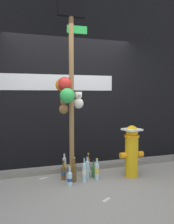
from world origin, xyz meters
TOP-DOWN VIEW (x-y plane):
  - ground_plane at (0.00, 0.00)m, footprint 14.00×14.00m
  - building_wall at (-0.00, 1.32)m, footprint 10.00×0.21m
  - curb_strip at (0.00, 0.80)m, footprint 8.00×0.12m
  - memorial_post at (-0.24, 0.38)m, footprint 0.49×0.49m
  - fire_hydrant at (0.81, 0.24)m, footprint 0.42×0.32m
  - bottle_0 at (-0.28, 0.17)m, footprint 0.08×0.08m
  - bottle_1 at (-0.32, 0.43)m, footprint 0.07×0.07m
  - bottle_2 at (0.20, 0.28)m, footprint 0.07×0.07m
  - bottle_3 at (-0.18, 0.29)m, footprint 0.07×0.07m
  - bottle_4 at (-0.03, 0.23)m, footprint 0.06×0.06m
  - bottle_5 at (0.19, 0.40)m, footprint 0.06×0.06m
  - bottle_6 at (-0.26, 0.67)m, footprint 0.07×0.07m
  - bottle_7 at (0.11, 0.46)m, footprint 0.06×0.06m
  - bottle_8 at (-0.16, 0.49)m, footprint 0.06×0.06m
  - bottle_9 at (0.07, 0.37)m, footprint 0.07×0.07m
  - bottle_10 at (-0.14, 0.61)m, footprint 0.06×0.06m
  - litter_0 at (-0.63, 0.59)m, footprint 0.13×0.08m
  - litter_1 at (0.90, 0.95)m, footprint 0.13×0.12m
  - litter_2 at (-0.06, 0.43)m, footprint 0.07×0.11m
  - litter_3 at (0.07, -0.45)m, footprint 0.15×0.12m

SIDE VIEW (x-z plane):
  - ground_plane at x=0.00m, z-range 0.00..0.00m
  - litter_0 at x=-0.63m, z-range 0.00..0.01m
  - litter_1 at x=0.90m, z-range 0.00..0.01m
  - litter_2 at x=-0.06m, z-range 0.00..0.01m
  - litter_3 at x=0.07m, z-range 0.00..0.01m
  - curb_strip at x=0.00m, z-range 0.00..0.08m
  - bottle_5 at x=0.19m, z-range -0.03..0.25m
  - bottle_0 at x=-0.28m, z-range -0.03..0.26m
  - bottle_1 at x=-0.32m, z-range -0.04..0.28m
  - bottle_2 at x=0.20m, z-range -0.03..0.32m
  - bottle_9 at x=0.07m, z-range -0.03..0.35m
  - bottle_7 at x=0.11m, z-range -0.04..0.36m
  - bottle_8 at x=-0.16m, z-range -0.03..0.35m
  - bottle_3 at x=-0.18m, z-range -0.04..0.36m
  - bottle_6 at x=-0.26m, z-range -0.03..0.36m
  - bottle_4 at x=-0.03m, z-range -0.03..0.37m
  - bottle_10 at x=-0.14m, z-range -0.03..0.37m
  - fire_hydrant at x=0.81m, z-range 0.02..0.90m
  - memorial_post at x=-0.24m, z-range 0.19..3.15m
  - building_wall at x=0.00m, z-range 0.00..3.73m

